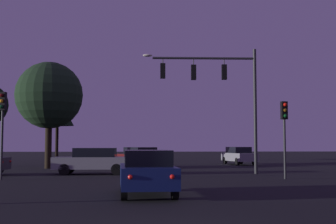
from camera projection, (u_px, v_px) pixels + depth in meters
The scene contains 10 objects.
ground_plane at pixel (141, 169), 32.04m from camera, with size 168.00×168.00×0.00m, color black.
traffic_signal_mast_arm at pixel (220, 86), 27.30m from camera, with size 6.78×0.51×7.41m.
traffic_light_corner_left at pixel (2, 117), 22.41m from camera, with size 0.34×0.37×4.28m.
traffic_light_corner_right at pixel (284, 124), 23.01m from camera, with size 0.33×0.37×3.87m.
car_nearside_lane at pixel (147, 172), 15.49m from camera, with size 1.93×4.28×1.52m.
car_crossing_left at pixel (93, 160), 26.53m from camera, with size 4.52×1.99×1.52m.
car_far_lane at pixel (239, 155), 39.61m from camera, with size 2.42×4.60×1.52m.
car_parked_lot at pixel (141, 157), 34.47m from camera, with size 3.70×4.74×1.52m.
tree_behind_sign at pixel (49, 96), 33.39m from camera, with size 4.86×4.86×7.73m.
tree_center_horizon at pixel (57, 111), 47.43m from camera, with size 3.41×3.41×6.77m.
Camera 1 is at (-0.33, -7.80, 1.70)m, focal length 49.18 mm.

